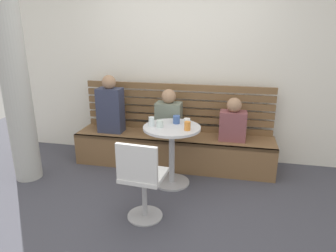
# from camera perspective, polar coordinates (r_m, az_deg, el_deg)

# --- Properties ---
(ground) EXTENTS (8.00, 8.00, 0.00)m
(ground) POSITION_cam_1_polar(r_m,az_deg,el_deg) (3.34, -3.23, -15.83)
(ground) COLOR #42424C
(back_wall) EXTENTS (5.20, 0.10, 2.90)m
(back_wall) POSITION_cam_1_polar(r_m,az_deg,el_deg) (4.39, 2.22, 12.70)
(back_wall) COLOR white
(back_wall) RESTS_ON ground
(concrete_pillar) EXTENTS (0.32, 0.32, 2.80)m
(concrete_pillar) POSITION_cam_1_polar(r_m,az_deg,el_deg) (4.03, -26.90, 9.60)
(concrete_pillar) COLOR #B2B2AD
(concrete_pillar) RESTS_ON ground
(booth_bench) EXTENTS (2.70, 0.52, 0.44)m
(booth_bench) POSITION_cam_1_polar(r_m,az_deg,el_deg) (4.26, 0.98, -4.53)
(booth_bench) COLOR brown
(booth_bench) RESTS_ON ground
(booth_backrest) EXTENTS (2.65, 0.04, 0.67)m
(booth_backrest) POSITION_cam_1_polar(r_m,az_deg,el_deg) (4.31, 1.64, 3.53)
(booth_backrest) COLOR brown
(booth_backrest) RESTS_ON booth_bench
(cafe_table) EXTENTS (0.68, 0.68, 0.74)m
(cafe_table) POSITION_cam_1_polar(r_m,az_deg,el_deg) (3.66, 0.71, -3.39)
(cafe_table) COLOR #ADADB2
(cafe_table) RESTS_ON ground
(white_chair) EXTENTS (0.43, 0.43, 0.85)m
(white_chair) POSITION_cam_1_polar(r_m,az_deg,el_deg) (3.00, -4.94, -9.71)
(white_chair) COLOR #ADADB2
(white_chair) RESTS_ON ground
(person_adult) EXTENTS (0.34, 0.22, 0.80)m
(person_adult) POSITION_cam_1_polar(r_m,az_deg,el_deg) (4.32, -10.69, 3.55)
(person_adult) COLOR #333851
(person_adult) RESTS_ON booth_bench
(person_child_left) EXTENTS (0.34, 0.22, 0.56)m
(person_child_left) POSITION_cam_1_polar(r_m,az_deg,el_deg) (4.04, 12.00, 0.76)
(person_child_left) COLOR brown
(person_child_left) RESTS_ON booth_bench
(person_child_middle) EXTENTS (0.34, 0.22, 0.64)m
(person_child_middle) POSITION_cam_1_polar(r_m,az_deg,el_deg) (4.10, 0.14, 1.96)
(person_child_middle) COLOR slate
(person_child_middle) RESTS_ON booth_bench
(cup_ceramic_white) EXTENTS (0.08, 0.08, 0.07)m
(cup_ceramic_white) POSITION_cam_1_polar(r_m,az_deg,el_deg) (3.68, 3.53, 0.88)
(cup_ceramic_white) COLOR white
(cup_ceramic_white) RESTS_ON cafe_table
(cup_mug_blue) EXTENTS (0.08, 0.08, 0.09)m
(cup_mug_blue) POSITION_cam_1_polar(r_m,az_deg,el_deg) (3.70, 1.59, 1.21)
(cup_mug_blue) COLOR #3D5B9E
(cup_mug_blue) RESTS_ON cafe_table
(cup_glass_short) EXTENTS (0.08, 0.08, 0.08)m
(cup_glass_short) POSITION_cam_1_polar(r_m,az_deg,el_deg) (3.56, -1.53, 0.43)
(cup_glass_short) COLOR silver
(cup_glass_short) RESTS_ON cafe_table
(cup_water_clear) EXTENTS (0.07, 0.07, 0.11)m
(cup_water_clear) POSITION_cam_1_polar(r_m,az_deg,el_deg) (3.60, -3.09, 0.85)
(cup_water_clear) COLOR white
(cup_water_clear) RESTS_ON cafe_table
(cup_tumbler_orange) EXTENTS (0.07, 0.07, 0.10)m
(cup_tumbler_orange) POSITION_cam_1_polar(r_m,az_deg,el_deg) (3.46, 3.64, 0.01)
(cup_tumbler_orange) COLOR orange
(cup_tumbler_orange) RESTS_ON cafe_table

